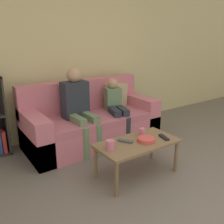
# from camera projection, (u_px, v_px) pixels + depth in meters

# --- Properties ---
(wall_back) EXTENTS (12.00, 0.06, 2.60)m
(wall_back) POSITION_uv_depth(u_px,v_px,m) (74.00, 52.00, 3.86)
(wall_back) COLOR beige
(wall_back) RESTS_ON ground_plane
(couch) EXTENTS (1.95, 0.84, 0.90)m
(couch) POSITION_uv_depth(u_px,v_px,m) (92.00, 123.00, 3.71)
(couch) COLOR #D1707F
(couch) RESTS_ON ground_plane
(coffee_table) EXTENTS (0.93, 0.48, 0.41)m
(coffee_table) POSITION_uv_depth(u_px,v_px,m) (137.00, 146.00, 2.79)
(coffee_table) COLOR brown
(coffee_table) RESTS_ON ground_plane
(person_adult) EXTENTS (0.36, 0.60, 1.14)m
(person_adult) POSITION_uv_depth(u_px,v_px,m) (78.00, 103.00, 3.40)
(person_adult) COLOR #66845B
(person_adult) RESTS_ON ground_plane
(person_child) EXTENTS (0.37, 0.63, 0.93)m
(person_child) POSITION_uv_depth(u_px,v_px,m) (116.00, 106.00, 3.73)
(person_child) COLOR #282D38
(person_child) RESTS_ON ground_plane
(cup_near) EXTENTS (0.07, 0.07, 0.09)m
(cup_near) POSITION_uv_depth(u_px,v_px,m) (142.00, 132.00, 2.93)
(cup_near) COLOR pink
(cup_near) RESTS_ON coffee_table
(cup_far) EXTENTS (0.09, 0.09, 0.11)m
(cup_far) POSITION_uv_depth(u_px,v_px,m) (110.00, 145.00, 2.56)
(cup_far) COLOR pink
(cup_far) RESTS_ON coffee_table
(tv_remote_0) EXTENTS (0.13, 0.17, 0.02)m
(tv_remote_0) POSITION_uv_depth(u_px,v_px,m) (125.00, 141.00, 2.76)
(tv_remote_0) COLOR #47474C
(tv_remote_0) RESTS_ON coffee_table
(tv_remote_1) EXTENTS (0.09, 0.18, 0.02)m
(tv_remote_1) POSITION_uv_depth(u_px,v_px,m) (164.00, 137.00, 2.87)
(tv_remote_1) COLOR black
(tv_remote_1) RESTS_ON coffee_table
(snack_bowl) EXTENTS (0.19, 0.19, 0.05)m
(snack_bowl) POSITION_uv_depth(u_px,v_px,m) (146.00, 140.00, 2.77)
(snack_bowl) COLOR #DB4C47
(snack_bowl) RESTS_ON coffee_table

